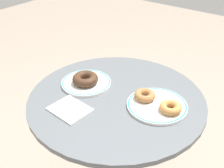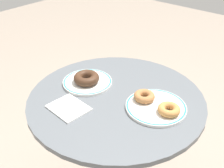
{
  "view_description": "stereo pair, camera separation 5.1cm",
  "coord_description": "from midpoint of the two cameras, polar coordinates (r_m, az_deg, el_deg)",
  "views": [
    {
      "loc": [
        0.49,
        -0.68,
        1.34
      ],
      "look_at": [
        -0.02,
        0.0,
        0.79
      ],
      "focal_mm": 44.57,
      "sensor_mm": 36.0,
      "label": 1
    },
    {
      "loc": [
        0.53,
        -0.65,
        1.34
      ],
      "look_at": [
        -0.02,
        0.0,
        0.79
      ],
      "focal_mm": 44.57,
      "sensor_mm": 36.0,
      "label": 2
    }
  ],
  "objects": [
    {
      "name": "donut_old_fashioned",
      "position": [
        0.95,
        13.12,
        -5.14
      ],
      "size": [
        0.08,
        0.08,
        0.03
      ],
      "primitive_type": "torus",
      "rotation": [
        0.0,
        0.0,
        1.65
      ],
      "color": "#BC7F42",
      "rests_on": "plate_right"
    },
    {
      "name": "donut_cinnamon",
      "position": [
        1.0,
        8.08,
        -2.53
      ],
      "size": [
        0.1,
        0.1,
        0.03
      ],
      "primitive_type": "torus",
      "rotation": [
        0.0,
        0.0,
        2.8
      ],
      "color": "#A36B3D",
      "rests_on": "plate_right"
    },
    {
      "name": "plate_left",
      "position": [
        1.11,
        -3.68,
        0.47
      ],
      "size": [
        0.19,
        0.19,
        0.01
      ],
      "color": "white",
      "rests_on": "cafe_table"
    },
    {
      "name": "donut_chocolate",
      "position": [
        1.09,
        -3.95,
        1.21
      ],
      "size": [
        0.12,
        0.12,
        0.03
      ],
      "primitive_type": "torus",
      "rotation": [
        0.0,
        0.0,
        4.52
      ],
      "color": "#422819",
      "rests_on": "plate_left"
    },
    {
      "name": "paper_napkin",
      "position": [
        0.97,
        -7.43,
        -4.89
      ],
      "size": [
        0.14,
        0.12,
        0.01
      ],
      "primitive_type": "cube",
      "rotation": [
        0.0,
        0.0,
        -0.08
      ],
      "color": "white",
      "rests_on": "cafe_table"
    },
    {
      "name": "plate_right",
      "position": [
        0.98,
        10.46,
        -4.64
      ],
      "size": [
        0.21,
        0.21,
        0.01
      ],
      "color": "white",
      "rests_on": "cafe_table"
    },
    {
      "name": "cafe_table",
      "position": [
        1.18,
        2.02,
        -12.33
      ],
      "size": [
        0.65,
        0.65,
        0.75
      ],
      "color": "#565B60",
      "rests_on": "ground"
    }
  ]
}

